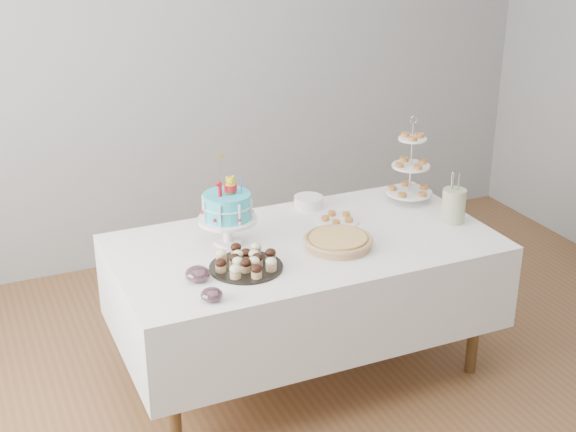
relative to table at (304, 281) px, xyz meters
name	(u,v)px	position (x,y,z in m)	size (l,w,h in m)	color
floor	(328,401)	(0.00, -0.30, -0.54)	(5.00, 5.00, 0.00)	brown
walls	(334,149)	(0.00, -0.30, 0.81)	(5.04, 4.04, 2.70)	#959799
table	(304,281)	(0.00, 0.00, 0.00)	(1.92, 1.02, 0.77)	silver
birthday_cake	(228,221)	(-0.36, 0.13, 0.35)	(0.30, 0.30, 0.46)	white
cupcake_tray	(246,261)	(-0.38, -0.16, 0.27)	(0.35, 0.35, 0.08)	black
pie	(338,241)	(0.12, -0.13, 0.26)	(0.35, 0.35, 0.05)	tan
tiered_stand	(411,166)	(0.77, 0.25, 0.44)	(0.26, 0.26, 0.50)	silver
plate_stack	(308,202)	(0.21, 0.40, 0.26)	(0.16, 0.16, 0.06)	white
pastry_plate	(338,219)	(0.27, 0.15, 0.24)	(0.23, 0.23, 0.03)	white
jam_bowl_a	(212,295)	(-0.63, -0.39, 0.25)	(0.10, 0.10, 0.06)	silver
jam_bowl_b	(198,274)	(-0.62, -0.19, 0.26)	(0.12, 0.12, 0.07)	silver
utensil_pitcher	(454,204)	(0.83, -0.09, 0.33)	(0.13, 0.12, 0.28)	beige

